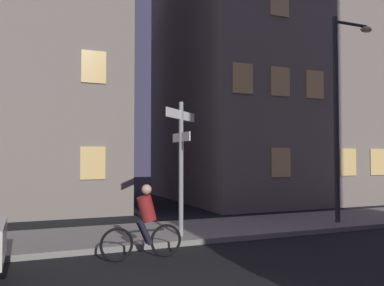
% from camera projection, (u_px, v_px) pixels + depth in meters
% --- Properties ---
extents(sidewalk_kerb, '(40.00, 3.05, 0.14)m').
position_uv_depth(sidewalk_kerb, '(130.00, 235.00, 10.82)').
color(sidewalk_kerb, gray).
rests_on(sidewalk_kerb, ground_plane).
extents(signpost, '(1.27, 1.27, 3.54)m').
position_uv_depth(signpost, '(181.00, 155.00, 10.47)').
color(signpost, gray).
rests_on(signpost, sidewalk_kerb).
extents(street_lamp, '(1.64, 0.28, 6.65)m').
position_uv_depth(street_lamp, '(341.00, 101.00, 12.88)').
color(street_lamp, '#2D2D30').
rests_on(street_lamp, sidewalk_kerb).
extents(cyclist, '(1.82, 0.33, 1.61)m').
position_uv_depth(cyclist, '(144.00, 224.00, 8.60)').
color(cyclist, black).
rests_on(cyclist, ground_plane).
extents(building_right_block, '(8.82, 9.90, 19.68)m').
position_uv_depth(building_right_block, '(254.00, 19.00, 21.71)').
color(building_right_block, slate).
rests_on(building_right_block, ground_plane).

